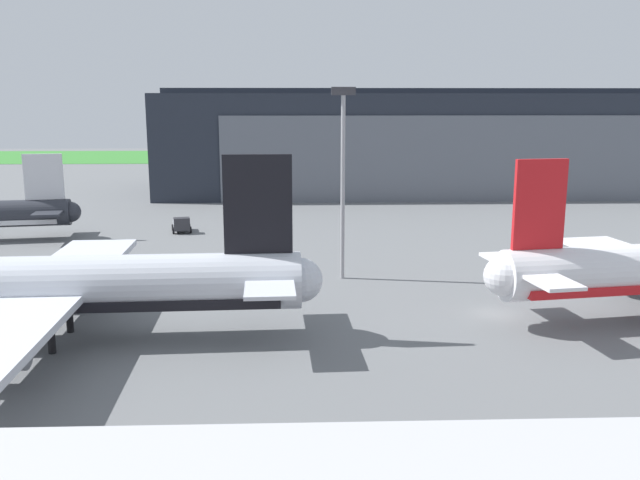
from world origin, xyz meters
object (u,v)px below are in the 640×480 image
Objects in this scene: maintenance_hangar at (426,142)px; apron_light_mast at (343,169)px; airliner_near_left at (34,288)px; ops_van at (181,224)px.

maintenance_hangar reaches higher than apron_light_mast.
airliner_near_left is 2.24× the size of apron_light_mast.
ops_van is (3.43, 44.53, -3.22)m from airliner_near_left.
apron_light_mast is (-22.33, -72.15, 1.41)m from maintenance_hangar.
apron_light_mast reaches higher than ops_van.
maintenance_hangar reaches higher than ops_van.
apron_light_mast is (20.98, -26.20, 10.27)m from ops_van.
apron_light_mast reaches higher than airliner_near_left.
apron_light_mast is at bearing 36.91° from airliner_near_left.
ops_van is 35.10m from apron_light_mast.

